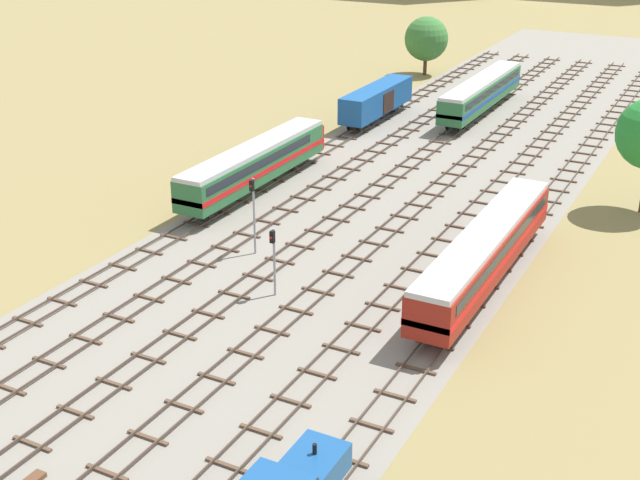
# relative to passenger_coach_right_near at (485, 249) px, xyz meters

# --- Properties ---
(ground_plane) EXTENTS (480.00, 480.00, 0.00)m
(ground_plane) POSITION_rel_passenger_coach_right_near_xyz_m (-11.67, 15.35, -2.61)
(ground_plane) COLOR olive
(ballast_bed) EXTENTS (27.35, 176.00, 0.01)m
(ballast_bed) POSITION_rel_passenger_coach_right_near_xyz_m (-11.67, 15.35, -2.61)
(ballast_bed) COLOR gray
(ballast_bed) RESTS_ON ground
(track_far_left) EXTENTS (2.40, 126.00, 0.29)m
(track_far_left) POSITION_rel_passenger_coach_right_near_xyz_m (-23.35, 16.35, -2.48)
(track_far_left) COLOR #47382D
(track_far_left) RESTS_ON ground
(track_left) EXTENTS (2.40, 126.00, 0.29)m
(track_left) POSITION_rel_passenger_coach_right_near_xyz_m (-18.68, 16.35, -2.48)
(track_left) COLOR #47382D
(track_left) RESTS_ON ground
(track_centre_left) EXTENTS (2.40, 126.00, 0.29)m
(track_centre_left) POSITION_rel_passenger_coach_right_near_xyz_m (-14.01, 16.35, -2.48)
(track_centre_left) COLOR #47382D
(track_centre_left) RESTS_ON ground
(track_centre) EXTENTS (2.40, 126.00, 0.29)m
(track_centre) POSITION_rel_passenger_coach_right_near_xyz_m (-9.34, 16.35, -2.48)
(track_centre) COLOR #47382D
(track_centre) RESTS_ON ground
(track_centre_right) EXTENTS (2.40, 126.00, 0.29)m
(track_centre_right) POSITION_rel_passenger_coach_right_near_xyz_m (-4.67, 16.35, -2.48)
(track_centre_right) COLOR #47382D
(track_centre_right) RESTS_ON ground
(track_right) EXTENTS (2.40, 126.00, 0.29)m
(track_right) POSITION_rel_passenger_coach_right_near_xyz_m (-0.00, 16.35, -2.48)
(track_right) COLOR #47382D
(track_right) RESTS_ON ground
(passenger_coach_right_near) EXTENTS (2.96, 22.00, 3.80)m
(passenger_coach_right_near) POSITION_rel_passenger_coach_right_near_xyz_m (0.00, 0.00, 0.00)
(passenger_coach_right_near) COLOR maroon
(passenger_coach_right_near) RESTS_ON ground
(diesel_railcar_far_left_mid) EXTENTS (2.96, 20.50, 3.80)m
(diesel_railcar_far_left_mid) POSITION_rel_passenger_coach_right_near_xyz_m (-23.35, 8.74, -0.02)
(diesel_railcar_far_left_mid) COLOR #286638
(diesel_railcar_far_left_mid) RESTS_ON ground
(freight_boxcar_far_left_midfar) EXTENTS (2.87, 14.00, 3.60)m
(freight_boxcar_far_left_midfar) POSITION_rel_passenger_coach_right_near_xyz_m (-23.34, 34.61, -0.16)
(freight_boxcar_far_left_midfar) COLOR #194C8C
(freight_boxcar_far_left_midfar) RESTS_ON ground
(passenger_coach_centre_left_far) EXTENTS (2.96, 22.00, 3.80)m
(passenger_coach_centre_left_far) POSITION_rel_passenger_coach_right_near_xyz_m (-14.01, 43.17, 0.00)
(passenger_coach_centre_left_far) COLOR #286638
(passenger_coach_centre_left_far) RESTS_ON ground
(signal_post_nearest) EXTENTS (0.28, 0.47, 5.81)m
(signal_post_nearest) POSITION_rel_passenger_coach_right_near_xyz_m (-16.34, -2.75, 1.05)
(signal_post_nearest) COLOR gray
(signal_post_nearest) RESTS_ON ground
(signal_post_near) EXTENTS (0.28, 0.47, 4.73)m
(signal_post_near) POSITION_rel_passenger_coach_right_near_xyz_m (-11.67, -7.87, 0.42)
(signal_post_near) COLOR gray
(signal_post_near) RESTS_ON ground
(lineside_tree_0) EXTENTS (5.94, 5.94, 7.91)m
(lineside_tree_0) POSITION_rel_passenger_coach_right_near_xyz_m (-27.20, 59.57, 2.31)
(lineside_tree_0) COLOR #4C331E
(lineside_tree_0) RESTS_ON ground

